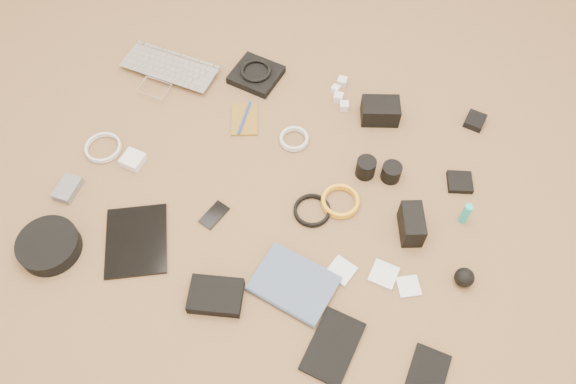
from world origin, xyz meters
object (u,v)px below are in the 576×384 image
(laptop, at_px, (163,78))
(headphone_case, at_px, (49,246))
(tablet, at_px, (137,241))
(paperback, at_px, (279,308))
(phone, at_px, (214,215))
(dslr_camera, at_px, (380,111))

(laptop, relative_size, headphone_case, 1.91)
(tablet, bearing_deg, headphone_case, 179.19)
(laptop, bearing_deg, paperback, -41.10)
(tablet, height_order, phone, tablet)
(laptop, height_order, paperback, laptop)
(laptop, height_order, dslr_camera, dslr_camera)
(laptop, xyz_separation_m, tablet, (0.17, -0.66, -0.01))
(phone, distance_m, paperback, 0.38)
(headphone_case, height_order, paperback, headphone_case)
(tablet, distance_m, phone, 0.25)
(paperback, bearing_deg, laptop, 56.27)
(tablet, xyz_separation_m, phone, (0.20, 0.15, -0.00))
(laptop, xyz_separation_m, headphone_case, (-0.07, -0.75, 0.01))
(laptop, height_order, headphone_case, headphone_case)
(dslr_camera, distance_m, paperback, 0.80)
(dslr_camera, relative_size, headphone_case, 0.70)
(dslr_camera, bearing_deg, paperback, -115.07)
(dslr_camera, xyz_separation_m, headphone_case, (-0.88, -0.79, -0.01))
(headphone_case, bearing_deg, paperback, 0.01)
(phone, bearing_deg, paperback, -19.68)
(dslr_camera, height_order, headphone_case, dslr_camera)
(phone, relative_size, headphone_case, 0.52)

